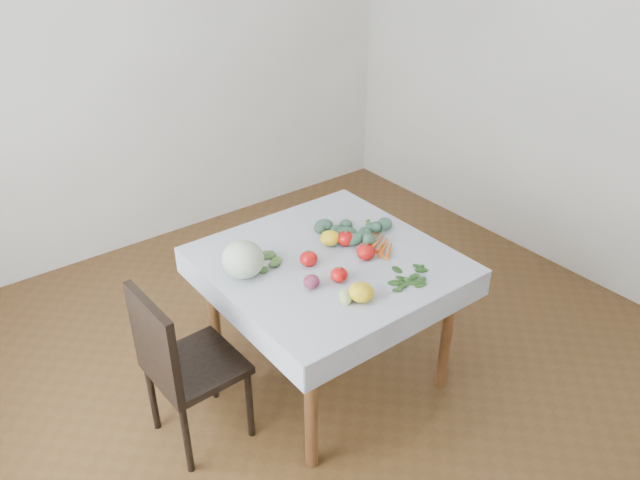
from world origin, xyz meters
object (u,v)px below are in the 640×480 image
object	(u,v)px
chair	(178,361)
carrot_bunch	(379,241)
cabbage	(243,260)
heirloom_back	(330,238)
table	(328,276)

from	to	relation	value
chair	carrot_bunch	bearing A→B (deg)	-4.40
cabbage	carrot_bunch	size ratio (longest dim) A/B	0.73
heirloom_back	table	bearing A→B (deg)	-130.77
table	cabbage	world-z (taller)	cabbage
table	heirloom_back	distance (m)	0.20
carrot_bunch	cabbage	bearing A→B (deg)	166.74
cabbage	carrot_bunch	bearing A→B (deg)	-13.26
table	cabbage	size ratio (longest dim) A/B	5.01
chair	carrot_bunch	size ratio (longest dim) A/B	3.20
table	cabbage	bearing A→B (deg)	162.83
table	heirloom_back	world-z (taller)	heirloom_back
chair	table	bearing A→B (deg)	-3.23
table	chair	size ratio (longest dim) A/B	1.14
table	heirloom_back	size ratio (longest dim) A/B	9.57
heirloom_back	carrot_bunch	world-z (taller)	heirloom_back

